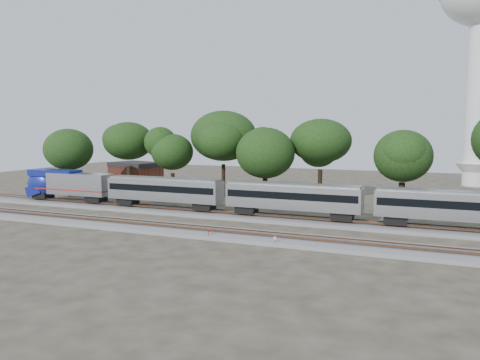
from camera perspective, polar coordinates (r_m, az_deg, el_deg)
The scene contains 15 objects.
ground at distance 53.44m, azimuth -2.57°, elevation -5.70°, with size 160.00×160.00×0.00m, color #383328.
track_far at distance 58.80m, azimuth -0.12°, elevation -4.38°, with size 160.00×5.00×0.73m.
track_near at distance 49.88m, azimuth -4.51°, elevation -6.34°, with size 160.00×5.00×0.73m.
train at distance 54.14m, azimuth 24.90°, elevation -2.84°, with size 120.39×2.92×4.31m.
switch_stand_red at distance 47.46m, azimuth -3.88°, elevation -6.42°, with size 0.33×0.06×1.04m.
switch_stand_white at distance 44.56m, azimuth 4.27°, elevation -7.33°, with size 0.30×0.13×0.96m.
switch_lever at distance 45.64m, azimuth 3.15°, elevation -7.59°, with size 0.50×0.30×0.30m, color #512D19.
brick_building at distance 94.87m, azimuth -12.59°, elevation 0.80°, with size 10.72×8.74×4.49m.
tree_0 at distance 81.90m, azimuth -20.18°, elevation 3.50°, with size 7.81×7.81×11.01m.
tree_1 at distance 79.67m, azimuth -13.44°, elevation 4.64°, with size 9.20×9.20×12.96m.
tree_2 at distance 75.30m, azimuth -8.26°, elevation 3.39°, with size 7.51×7.51×10.59m.
tree_3 at distance 75.56m, azimuth -2.05°, elevation 5.38°, with size 10.07×10.07×14.20m.
tree_4 at distance 68.57m, azimuth 3.09°, elevation 3.29°, with size 7.66×7.66×10.80m.
tree_5 at distance 70.82m, azimuth 9.81°, elevation 4.70°, with size 9.41×9.41×13.26m.
tree_6 at distance 64.21m, azimuth 19.24°, elevation 2.77°, with size 7.68×7.68×10.83m.
Camera 1 is at (21.92, -47.47, 11.09)m, focal length 35.00 mm.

